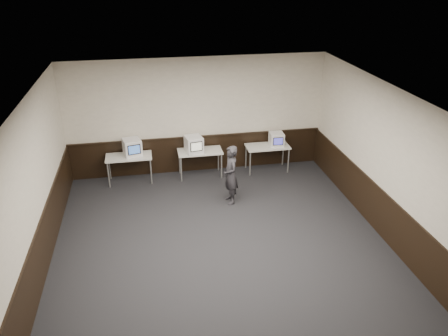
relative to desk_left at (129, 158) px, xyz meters
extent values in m
plane|color=black|center=(1.90, -3.60, -0.68)|extent=(8.00, 8.00, 0.00)
plane|color=white|center=(1.90, -3.60, 2.52)|extent=(8.00, 8.00, 0.00)
plane|color=beige|center=(1.90, 0.40, 0.92)|extent=(7.00, 0.00, 7.00)
plane|color=beige|center=(-1.60, -3.60, 0.92)|extent=(0.00, 8.00, 8.00)
plane|color=beige|center=(5.40, -3.60, 0.92)|extent=(0.00, 8.00, 8.00)
cube|color=black|center=(1.90, 0.38, -0.18)|extent=(6.98, 0.04, 1.00)
cube|color=black|center=(-1.58, -3.60, -0.18)|extent=(0.04, 7.98, 1.00)
cube|color=black|center=(5.38, -3.60, -0.18)|extent=(0.04, 7.98, 1.00)
cube|color=black|center=(1.90, 0.36, 0.34)|extent=(6.98, 0.06, 0.04)
cube|color=silver|center=(0.00, 0.00, 0.05)|extent=(1.20, 0.60, 0.04)
cylinder|color=#999999|center=(-0.55, -0.25, -0.32)|extent=(0.04, 0.04, 0.71)
cylinder|color=#999999|center=(0.55, -0.25, -0.32)|extent=(0.04, 0.04, 0.71)
cylinder|color=#999999|center=(-0.55, 0.25, -0.32)|extent=(0.04, 0.04, 0.71)
cylinder|color=#999999|center=(0.55, 0.25, -0.32)|extent=(0.04, 0.04, 0.71)
cube|color=silver|center=(1.90, 0.00, 0.05)|extent=(1.20, 0.60, 0.04)
cylinder|color=#999999|center=(1.35, -0.25, -0.32)|extent=(0.04, 0.04, 0.71)
cylinder|color=#999999|center=(2.45, -0.25, -0.32)|extent=(0.04, 0.04, 0.71)
cylinder|color=#999999|center=(1.35, 0.25, -0.32)|extent=(0.04, 0.04, 0.71)
cylinder|color=#999999|center=(2.45, 0.25, -0.32)|extent=(0.04, 0.04, 0.71)
cube|color=silver|center=(3.80, 0.00, 0.05)|extent=(1.20, 0.60, 0.04)
cylinder|color=#999999|center=(3.25, -0.25, -0.32)|extent=(0.04, 0.04, 0.71)
cylinder|color=#999999|center=(4.35, -0.25, -0.32)|extent=(0.04, 0.04, 0.71)
cylinder|color=#999999|center=(3.25, 0.25, -0.32)|extent=(0.04, 0.04, 0.71)
cylinder|color=#999999|center=(4.35, 0.25, -0.32)|extent=(0.04, 0.04, 0.71)
cube|color=white|center=(0.11, 0.05, 0.29)|extent=(0.54, 0.56, 0.45)
cube|color=black|center=(0.17, -0.18, 0.32)|extent=(0.33, 0.09, 0.27)
cube|color=#3D69B7|center=(0.17, -0.19, 0.32)|extent=(0.28, 0.07, 0.22)
cube|color=white|center=(1.73, -0.04, 0.29)|extent=(0.51, 0.53, 0.44)
cube|color=black|center=(1.78, -0.27, 0.31)|extent=(0.33, 0.08, 0.26)
cube|color=#BABCA5|center=(1.78, -0.28, 0.31)|extent=(0.28, 0.06, 0.22)
cube|color=white|center=(4.04, -0.02, 0.26)|extent=(0.40, 0.41, 0.38)
cube|color=black|center=(4.03, -0.22, 0.28)|extent=(0.28, 0.03, 0.23)
cube|color=#413EB9|center=(4.03, -0.23, 0.28)|extent=(0.24, 0.02, 0.19)
imported|color=#29282E|center=(2.44, -1.57, 0.06)|extent=(0.42, 0.58, 1.48)
camera|label=1|loc=(0.56, -10.80, 4.78)|focal=35.00mm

